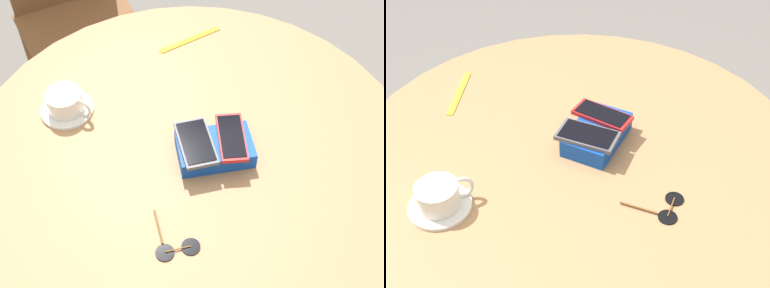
% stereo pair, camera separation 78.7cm
% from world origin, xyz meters
% --- Properties ---
extents(ground_plane, '(8.00, 8.00, 0.00)m').
position_xyz_m(ground_plane, '(0.00, 0.00, 0.00)').
color(ground_plane, slate).
extents(round_table, '(1.07, 1.07, 0.75)m').
position_xyz_m(round_table, '(0.00, 0.00, 0.64)').
color(round_table, '#2D2D2D').
rests_on(round_table, ground_plane).
extents(phone_box, '(0.19, 0.14, 0.04)m').
position_xyz_m(phone_box, '(-0.04, 0.04, 0.77)').
color(phone_box, '#0F42AD').
rests_on(phone_box, round_table).
extents(phone_red, '(0.10, 0.15, 0.01)m').
position_xyz_m(phone_red, '(-0.08, 0.04, 0.80)').
color(phone_red, red).
rests_on(phone_red, phone_box).
extents(phone_gray, '(0.10, 0.15, 0.01)m').
position_xyz_m(phone_gray, '(-0.00, 0.02, 0.80)').
color(phone_gray, '#515156').
rests_on(phone_gray, phone_box).
extents(saucer, '(0.13, 0.13, 0.01)m').
position_xyz_m(saucer, '(0.24, -0.24, 0.75)').
color(saucer, silver).
rests_on(saucer, round_table).
extents(coffee_cup, '(0.10, 0.11, 0.06)m').
position_xyz_m(coffee_cup, '(0.23, -0.23, 0.79)').
color(coffee_cup, silver).
rests_on(coffee_cup, saucer).
extents(lanyard_strap, '(0.19, 0.04, 0.00)m').
position_xyz_m(lanyard_strap, '(-0.15, -0.36, 0.75)').
color(lanyard_strap, yellow).
rests_on(lanyard_strap, round_table).
extents(sunglasses, '(0.09, 0.13, 0.01)m').
position_xyz_m(sunglasses, '(0.13, 0.22, 0.75)').
color(sunglasses, black).
rests_on(sunglasses, round_table).
extents(chair_far_side, '(0.44, 0.44, 0.89)m').
position_xyz_m(chair_far_side, '(0.07, -0.91, 0.47)').
color(chair_far_side, brown).
rests_on(chair_far_side, ground_plane).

